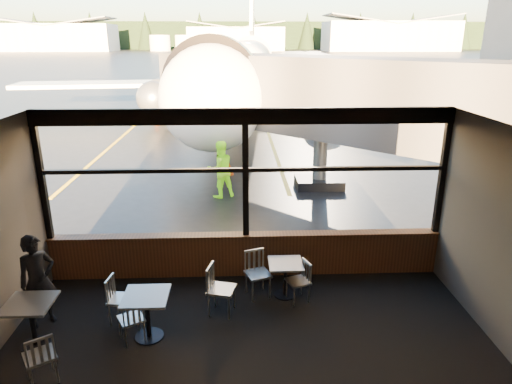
{
  "coord_description": "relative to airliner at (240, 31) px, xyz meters",
  "views": [
    {
      "loc": [
        -0.16,
        -8.6,
        4.74
      ],
      "look_at": [
        0.25,
        1.0,
        1.5
      ],
      "focal_mm": 32.0,
      "sensor_mm": 36.0,
      "label": 1
    }
  ],
  "objects": [
    {
      "name": "cafe_table_mid",
      "position": [
        -1.79,
        -22.12,
        -4.78
      ],
      "size": [
        0.73,
        0.73,
        0.8
      ],
      "primitive_type": null,
      "color": "#A9A39B",
      "rests_on": "carpet_floor"
    },
    {
      "name": "window_transom",
      "position": [
        -0.12,
        -20.05,
        -2.88
      ],
      "size": [
        8.0,
        0.1,
        0.08
      ],
      "primitive_type": "cube",
      "color": "black",
      "rests_on": "ground"
    },
    {
      "name": "ground_crew",
      "position": [
        -0.81,
        -15.0,
        -4.29
      ],
      "size": [
        1.07,
        0.98,
        1.79
      ],
      "primitive_type": "imported",
      "rotation": [
        0.0,
        0.0,
        3.57
      ],
      "color": "#BFF219",
      "rests_on": "ground_plane"
    },
    {
      "name": "fuel_tank_c",
      "position": [
        -10.12,
        161.95,
        -2.18
      ],
      "size": [
        8.0,
        8.0,
        6.0
      ],
      "primitive_type": "cylinder",
      "color": "silver",
      "rests_on": "ground_plane"
    },
    {
      "name": "fuel_tank_b",
      "position": [
        -20.12,
        161.95,
        -2.18
      ],
      "size": [
        8.0,
        8.0,
        6.0
      ],
      "primitive_type": "cylinder",
      "color": "silver",
      "rests_on": "ground_plane"
    },
    {
      "name": "cone_wing",
      "position": [
        -5.08,
        -1.21,
        -4.97
      ],
      "size": [
        0.31,
        0.31,
        0.43
      ],
      "primitive_type": "cone",
      "color": "#DA5E06",
      "rests_on": "ground_plane"
    },
    {
      "name": "passenger",
      "position": [
        -3.7,
        -21.63,
        -4.35
      ],
      "size": [
        0.72,
        0.7,
        1.66
      ],
      "primitive_type": "imported",
      "rotation": [
        0.0,
        0.0,
        0.72
      ],
      "color": "black",
      "rests_on": "carpet_floor"
    },
    {
      "name": "chair_left_s",
      "position": [
        -3.14,
        -23.1,
        -4.76
      ],
      "size": [
        0.65,
        0.65,
        0.86
      ],
      "primitive_type": null,
      "rotation": [
        0.0,
        0.0,
        0.58
      ],
      "color": "#A9A399",
      "rests_on": "carpet_floor"
    },
    {
      "name": "cafe_table_left",
      "position": [
        -3.59,
        -22.27,
        -4.78
      ],
      "size": [
        0.73,
        0.73,
        0.8
      ],
      "primitive_type": null,
      "color": "#9A958D",
      "rests_on": "carpet_floor"
    },
    {
      "name": "hangar_left",
      "position": [
        -70.12,
        159.95,
        0.32
      ],
      "size": [
        45.0,
        18.0,
        11.0
      ],
      "primitive_type": null,
      "color": "silver",
      "rests_on": "ground_plane"
    },
    {
      "name": "chair_mid_w",
      "position": [
        -2.32,
        -21.63,
        -4.75
      ],
      "size": [
        0.53,
        0.53,
        0.86
      ],
      "primitive_type": null,
      "rotation": [
        0.0,
        0.0,
        -1.71
      ],
      "color": "beige",
      "rests_on": "carpet_floor"
    },
    {
      "name": "ceiling",
      "position": [
        -0.12,
        -23.05,
        -1.68
      ],
      "size": [
        8.0,
        6.0,
        0.04
      ],
      "primitive_type": "cube",
      "color": "#38332D",
      "rests_on": "ground"
    },
    {
      "name": "cone_nose",
      "position": [
        -0.6,
        -12.54,
        -4.93
      ],
      "size": [
        0.37,
        0.37,
        0.51
      ],
      "primitive_type": "cone",
      "color": "#FC6407",
      "rests_on": "ground_plane"
    },
    {
      "name": "window_sill",
      "position": [
        -0.12,
        -20.05,
        -4.73
      ],
      "size": [
        8.0,
        0.28,
        0.9
      ],
      "primitive_type": "cube",
      "color": "#532E19",
      "rests_on": "ground"
    },
    {
      "name": "mullion_centre",
      "position": [
        -0.12,
        -20.05,
        -2.98
      ],
      "size": [
        0.12,
        0.12,
        2.6
      ],
      "primitive_type": "cube",
      "color": "black",
      "rests_on": "ground"
    },
    {
      "name": "cafe_table_near",
      "position": [
        0.61,
        -20.92,
        -4.83
      ],
      "size": [
        0.64,
        0.64,
        0.71
      ],
      "primitive_type": null,
      "color": "#A09C93",
      "rests_on": "carpet_floor"
    },
    {
      "name": "airliner",
      "position": [
        0.0,
        0.0,
        0.0
      ],
      "size": [
        31.01,
        36.17,
        10.37
      ],
      "primitive_type": null,
      "rotation": [
        0.0,
        0.0,
        -0.08
      ],
      "color": "white",
      "rests_on": "ground_plane"
    },
    {
      "name": "jet_bridge",
      "position": [
        3.48,
        -14.55,
        -2.7
      ],
      "size": [
        9.31,
        11.38,
        4.96
      ],
      "primitive_type": null,
      "color": "#2A2A2C",
      "rests_on": "ground_plane"
    },
    {
      "name": "carpet_floor",
      "position": [
        -0.12,
        -23.05,
        -5.17
      ],
      "size": [
        8.0,
        6.0,
        0.01
      ],
      "primitive_type": "cube",
      "color": "black",
      "rests_on": "ground"
    },
    {
      "name": "chair_near_n",
      "position": [
        0.09,
        -20.9,
        -4.73
      ],
      "size": [
        0.63,
        0.63,
        0.91
      ],
      "primitive_type": null,
      "rotation": [
        0.0,
        0.0,
        3.48
      ],
      "color": "beige",
      "rests_on": "carpet_floor"
    },
    {
      "name": "chair_near_e",
      "position": [
        0.83,
        -21.11,
        -4.78
      ],
      "size": [
        0.57,
        0.57,
        0.81
      ],
      "primitive_type": null,
      "rotation": [
        0.0,
        0.0,
        1.92
      ],
      "color": "#B8B2A6",
      "rests_on": "carpet_floor"
    },
    {
      "name": "treeline",
      "position": [
        -0.12,
        189.95,
        0.82
      ],
      "size": [
        360.0,
        3.0,
        12.0
      ],
      "primitive_type": "cube",
      "color": "black",
      "rests_on": "ground_plane"
    },
    {
      "name": "mullion_right",
      "position": [
        3.83,
        -20.05,
        -2.98
      ],
      "size": [
        0.12,
        0.12,
        2.6
      ],
      "primitive_type": "cube",
      "color": "black",
      "rests_on": "ground"
    },
    {
      "name": "hangar_right",
      "position": [
        59.88,
        157.95,
        0.82
      ],
      "size": [
        50.0,
        20.0,
        12.0
      ],
      "primitive_type": null,
      "color": "silver",
      "rests_on": "ground_plane"
    },
    {
      "name": "chair_mid_s",
      "position": [
        -2.05,
        -22.18,
        -4.79
      ],
      "size": [
        0.59,
        0.59,
        0.79
      ],
      "primitive_type": null,
      "rotation": [
        0.0,
        0.0,
        0.51
      ],
      "color": "#B8B3A6",
      "rests_on": "carpet_floor"
    },
    {
      "name": "window_header",
      "position": [
        -0.12,
        -20.05,
        -1.83
      ],
      "size": [
        8.0,
        0.18,
        0.3
      ],
      "primitive_type": "cube",
      "color": "black",
      "rests_on": "ground"
    },
    {
      "name": "hangar_mid",
      "position": [
        -0.12,
        164.95,
        -0.18
      ],
      "size": [
        38.0,
        15.0,
        10.0
      ],
      "primitive_type": null,
      "color": "silver",
      "rests_on": "ground_plane"
    },
    {
      "name": "chair_near_w",
      "position": [
        -0.59,
        -21.46,
        -4.71
      ],
      "size": [
        0.63,
        0.63,
        0.95
      ],
      "primitive_type": null,
      "rotation": [
        0.0,
        0.0,
        -1.83
      ],
      "color": "#AFAA9E",
      "rests_on": "carpet_floor"
    },
    {
      "name": "fuel_tank_a",
      "position": [
        -30.12,
        161.95,
        -2.18
      ],
      "size": [
        8.0,
        8.0,
        6.0
      ],
      "primitive_type": "cylinder",
      "color": "silver",
      "rests_on": "ground_plane"
    },
    {
      "name": "mullion_left",
      "position": [
        -4.07,
        -20.05,
        -2.98
      ],
      "size": [
        0.12,
        0.12,
        2.6
      ],
      "primitive_type": "cube",
      "color": "black",
      "rests_on": "ground"
    },
    {
      "name": "ground_plane",
      "position": [
        -0.12,
        99.95,
        -5.18
      ],
      "size": [
        520.0,
        520.0,
        0.0
      ],
      "primitive_type": "plane",
      "color": "black",
      "rests_on": "ground"
    }
  ]
}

